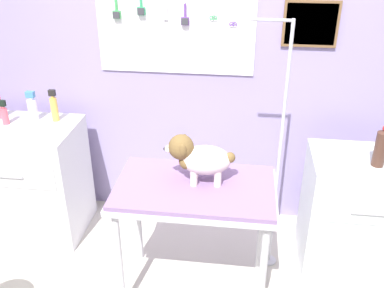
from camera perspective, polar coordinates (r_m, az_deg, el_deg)
The scene contains 10 objects.
rear_wall_panel at distance 3.35m, azimuth 1.37°, elevation 8.22°, with size 4.00×0.11×2.30m.
grooming_table at distance 2.69m, azimuth 0.34°, elevation -7.02°, with size 0.99×0.60×0.83m.
grooming_arm at distance 2.91m, azimuth 11.09°, elevation -2.63°, with size 0.30×0.11×1.76m.
dog at distance 2.60m, azimuth 0.86°, elevation -1.79°, with size 0.43×0.21×0.31m.
counter_left at distance 3.63m, azimuth -20.42°, elevation -4.35°, with size 0.80×0.58×0.91m.
cabinet_right at distance 3.27m, azimuth 20.47°, elevation -8.47°, with size 0.68×0.54×0.87m.
spray_bottle_tall at distance 3.40m, azimuth -17.61°, elevation 4.58°, with size 0.05×0.05×0.24m.
shampoo_bottle at distance 3.48m, azimuth -23.36°, elevation 3.61°, with size 0.05×0.05×0.19m.
conditioner_bottle at distance 3.47m, azimuth -20.17°, elevation 4.45°, with size 0.07×0.07×0.23m.
soda_bottle at distance 2.95m, azimuth 23.49°, elevation -0.46°, with size 0.08×0.08×0.27m.
Camera 1 is at (0.32, -1.87, 2.25)m, focal length 40.71 mm.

